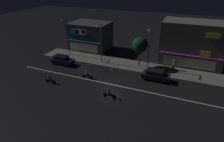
# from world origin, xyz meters

# --- Properties ---
(ground_plane) EXTENTS (140.00, 140.00, 0.00)m
(ground_plane) POSITION_xyz_m (0.00, 0.00, 0.00)
(ground_plane) COLOR black
(lane_divider_stripe) EXTENTS (33.29, 0.16, 0.01)m
(lane_divider_stripe) POSITION_xyz_m (0.00, 0.00, 0.01)
(lane_divider_stripe) COLOR beige
(lane_divider_stripe) RESTS_ON ground
(sidewalk_far) EXTENTS (35.04, 4.62, 0.14)m
(sidewalk_far) POSITION_xyz_m (0.00, 7.74, 0.07)
(sidewalk_far) COLOR #5B5954
(sidewalk_far) RESTS_ON ground
(storefront_left_block) EXTENTS (8.32, 6.66, 5.91)m
(storefront_left_block) POSITION_xyz_m (-10.51, 13.30, 2.95)
(storefront_left_block) COLOR #2D333D
(storefront_left_block) RESTS_ON ground
(storefront_center_block) EXTENTS (10.75, 6.27, 7.85)m
(storefront_center_block) POSITION_xyz_m (10.51, 13.11, 3.92)
(storefront_center_block) COLOR #56514C
(storefront_center_block) RESTS_ON ground
(streetlamp_west) EXTENTS (0.44, 1.64, 7.48)m
(streetlamp_west) POSITION_xyz_m (-12.69, 7.77, 4.53)
(streetlamp_west) COLOR #47494C
(streetlamp_west) RESTS_ON sidewalk_far
(streetlamp_mid) EXTENTS (0.44, 1.64, 7.28)m
(streetlamp_mid) POSITION_xyz_m (-4.70, 6.64, 4.42)
(streetlamp_mid) COLOR #47494C
(streetlamp_mid) RESTS_ON sidewalk_far
(streetlamp_east) EXTENTS (0.44, 1.64, 7.21)m
(streetlamp_east) POSITION_xyz_m (3.87, 7.57, 4.38)
(streetlamp_east) COLOR #47494C
(streetlamp_east) RESTS_ON sidewalk_far
(pedestrian_on_sidewalk) EXTENTS (0.36, 0.36, 1.91)m
(pedestrian_on_sidewalk) POSITION_xyz_m (8.22, 8.69, 1.03)
(pedestrian_on_sidewalk) COLOR gray
(pedestrian_on_sidewalk) RESTS_ON sidewalk_far
(street_tree) EXTENTS (2.79, 2.79, 5.32)m
(street_tree) POSITION_xyz_m (2.21, 8.07, 4.05)
(street_tree) COLOR #473323
(street_tree) RESTS_ON sidewalk_far
(parked_car_near_kerb) EXTENTS (4.30, 1.98, 1.67)m
(parked_car_near_kerb) POSITION_xyz_m (6.02, 4.05, 0.87)
(parked_car_near_kerb) COLOR black
(parked_car_near_kerb) RESTS_ON ground
(parked_car_trailing) EXTENTS (4.30, 1.98, 1.67)m
(parked_car_trailing) POSITION_xyz_m (-11.28, 3.48, 0.87)
(parked_car_trailing) COLOR navy
(parked_car_trailing) RESTS_ON ground
(motorcycle_lead) EXTENTS (1.90, 0.60, 1.52)m
(motorcycle_lead) POSITION_xyz_m (1.25, -3.33, 0.63)
(motorcycle_lead) COLOR black
(motorcycle_lead) RESTS_ON ground
(motorcycle_following) EXTENTS (1.90, 0.60, 1.52)m
(motorcycle_following) POSITION_xyz_m (-4.27, 0.36, 0.63)
(motorcycle_following) COLOR black
(motorcycle_following) RESTS_ON ground
(motorcycle_opposite_lane) EXTENTS (1.90, 0.60, 1.52)m
(motorcycle_opposite_lane) POSITION_xyz_m (-8.70, -3.19, 0.63)
(motorcycle_opposite_lane) COLOR black
(motorcycle_opposite_lane) RESTS_ON ground
(traffic_cone) EXTENTS (0.36, 0.36, 0.55)m
(traffic_cone) POSITION_xyz_m (-1.69, 4.90, 0.28)
(traffic_cone) COLOR orange
(traffic_cone) RESTS_ON ground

